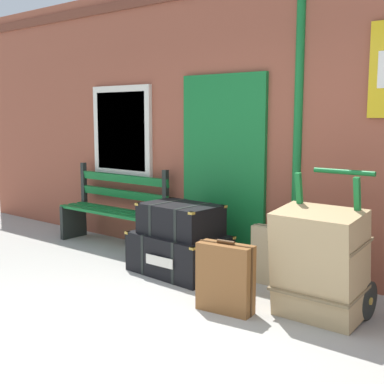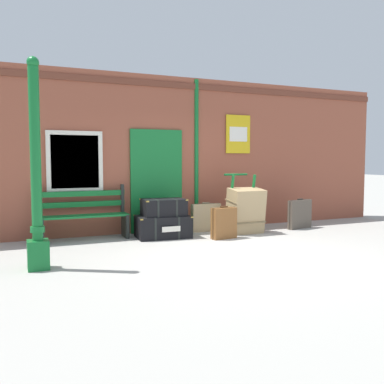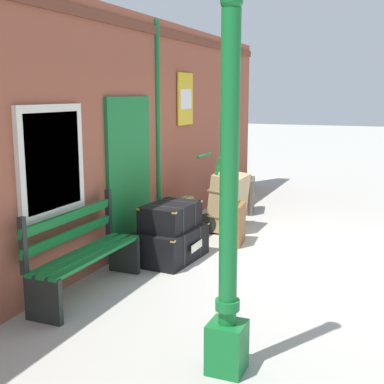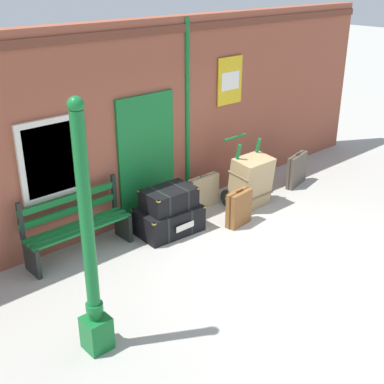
{
  "view_description": "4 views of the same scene",
  "coord_description": "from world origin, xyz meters",
  "px_view_note": "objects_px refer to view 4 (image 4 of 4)",
  "views": [
    {
      "loc": [
        2.89,
        -2.23,
        1.65
      ],
      "look_at": [
        -0.35,
        1.73,
        0.89
      ],
      "focal_mm": 48.43,
      "sensor_mm": 36.0,
      "label": 1
    },
    {
      "loc": [
        -3.24,
        -5.78,
        1.49
      ],
      "look_at": [
        0.11,
        1.94,
        0.84
      ],
      "focal_mm": 39.48,
      "sensor_mm": 36.0,
      "label": 2
    },
    {
      "loc": [
        -6.45,
        -0.94,
        2.13
      ],
      "look_at": [
        0.42,
        1.89,
        0.72
      ],
      "focal_mm": 48.33,
      "sensor_mm": 36.0,
      "label": 3
    },
    {
      "loc": [
        -5.2,
        -3.85,
        3.9
      ],
      "look_at": [
        -0.14,
        1.71,
        0.59
      ],
      "focal_mm": 47.99,
      "sensor_mm": 36.0,
      "label": 4
    }
  ],
  "objects_px": {
    "lamp_post": "(91,265)",
    "suitcase_brown": "(297,170)",
    "platform_bench": "(77,226)",
    "steamer_trunk_middle": "(169,198)",
    "suitcase_beige": "(204,192)",
    "porters_trolley": "(243,189)",
    "steamer_trunk_base": "(169,220)",
    "suitcase_cream": "(239,208)",
    "large_brown_trunk": "(251,182)"
  },
  "relations": [
    {
      "from": "lamp_post",
      "to": "suitcase_beige",
      "type": "xyz_separation_m",
      "value": [
        3.4,
        1.86,
        -0.78
      ]
    },
    {
      "from": "platform_bench",
      "to": "porters_trolley",
      "type": "relative_size",
      "value": 1.33
    },
    {
      "from": "platform_bench",
      "to": "suitcase_brown",
      "type": "xyz_separation_m",
      "value": [
        4.49,
        -0.56,
        -0.13
      ]
    },
    {
      "from": "large_brown_trunk",
      "to": "porters_trolley",
      "type": "bearing_deg",
      "value": 90.0
    },
    {
      "from": "steamer_trunk_base",
      "to": "large_brown_trunk",
      "type": "distance_m",
      "value": 1.72
    },
    {
      "from": "steamer_trunk_middle",
      "to": "porters_trolley",
      "type": "bearing_deg",
      "value": -1.87
    },
    {
      "from": "suitcase_cream",
      "to": "platform_bench",
      "type": "bearing_deg",
      "value": 158.57
    },
    {
      "from": "suitcase_beige",
      "to": "suitcase_brown",
      "type": "bearing_deg",
      "value": -13.6
    },
    {
      "from": "steamer_trunk_middle",
      "to": "steamer_trunk_base",
      "type": "bearing_deg",
      "value": -163.06
    },
    {
      "from": "suitcase_beige",
      "to": "suitcase_cream",
      "type": "height_order",
      "value": "suitcase_cream"
    },
    {
      "from": "platform_bench",
      "to": "suitcase_beige",
      "type": "height_order",
      "value": "platform_bench"
    },
    {
      "from": "platform_bench",
      "to": "suitcase_brown",
      "type": "relative_size",
      "value": 2.43
    },
    {
      "from": "steamer_trunk_middle",
      "to": "lamp_post",
      "type": "bearing_deg",
      "value": -146.45
    },
    {
      "from": "steamer_trunk_base",
      "to": "suitcase_beige",
      "type": "relative_size",
      "value": 1.65
    },
    {
      "from": "large_brown_trunk",
      "to": "suitcase_beige",
      "type": "height_order",
      "value": "large_brown_trunk"
    },
    {
      "from": "platform_bench",
      "to": "steamer_trunk_middle",
      "type": "xyz_separation_m",
      "value": [
        1.43,
        -0.37,
        0.14
      ]
    },
    {
      "from": "suitcase_beige",
      "to": "platform_bench",
      "type": "bearing_deg",
      "value": 178.27
    },
    {
      "from": "steamer_trunk_middle",
      "to": "large_brown_trunk",
      "type": "bearing_deg",
      "value": -7.78
    },
    {
      "from": "steamer_trunk_base",
      "to": "steamer_trunk_middle",
      "type": "distance_m",
      "value": 0.37
    },
    {
      "from": "large_brown_trunk",
      "to": "suitcase_beige",
      "type": "distance_m",
      "value": 0.84
    },
    {
      "from": "suitcase_brown",
      "to": "steamer_trunk_middle",
      "type": "bearing_deg",
      "value": 176.42
    },
    {
      "from": "lamp_post",
      "to": "large_brown_trunk",
      "type": "distance_m",
      "value": 4.3
    },
    {
      "from": "steamer_trunk_middle",
      "to": "suitcase_cream",
      "type": "height_order",
      "value": "steamer_trunk_middle"
    },
    {
      "from": "steamer_trunk_base",
      "to": "lamp_post",
      "type": "bearing_deg",
      "value": -146.35
    },
    {
      "from": "platform_bench",
      "to": "steamer_trunk_middle",
      "type": "bearing_deg",
      "value": -14.52
    },
    {
      "from": "suitcase_brown",
      "to": "platform_bench",
      "type": "bearing_deg",
      "value": 172.86
    },
    {
      "from": "porters_trolley",
      "to": "suitcase_beige",
      "type": "xyz_separation_m",
      "value": [
        -0.64,
        0.35,
        0.02
      ]
    },
    {
      "from": "steamer_trunk_base",
      "to": "porters_trolley",
      "type": "distance_m",
      "value": 1.69
    },
    {
      "from": "steamer_trunk_middle",
      "to": "suitcase_brown",
      "type": "xyz_separation_m",
      "value": [
        3.05,
        -0.19,
        -0.27
      ]
    },
    {
      "from": "porters_trolley",
      "to": "steamer_trunk_middle",
      "type": "bearing_deg",
      "value": 178.13
    },
    {
      "from": "large_brown_trunk",
      "to": "suitcase_cream",
      "type": "xyz_separation_m",
      "value": [
        -0.68,
        -0.35,
        -0.17
      ]
    },
    {
      "from": "lamp_post",
      "to": "suitcase_brown",
      "type": "xyz_separation_m",
      "value": [
        5.41,
        1.38,
        -0.76
      ]
    },
    {
      "from": "suitcase_brown",
      "to": "suitcase_beige",
      "type": "relative_size",
      "value": 1.03
    },
    {
      "from": "large_brown_trunk",
      "to": "suitcase_brown",
      "type": "relative_size",
      "value": 1.4
    },
    {
      "from": "steamer_trunk_middle",
      "to": "suitcase_cream",
      "type": "bearing_deg",
      "value": -30.32
    },
    {
      "from": "porters_trolley",
      "to": "suitcase_beige",
      "type": "height_order",
      "value": "porters_trolley"
    },
    {
      "from": "platform_bench",
      "to": "steamer_trunk_base",
      "type": "relative_size",
      "value": 1.52
    },
    {
      "from": "porters_trolley",
      "to": "suitcase_beige",
      "type": "distance_m",
      "value": 0.73
    },
    {
      "from": "large_brown_trunk",
      "to": "suitcase_beige",
      "type": "xyz_separation_m",
      "value": [
        -0.64,
        0.53,
        -0.17
      ]
    },
    {
      "from": "large_brown_trunk",
      "to": "suitcase_beige",
      "type": "bearing_deg",
      "value": 140.48
    },
    {
      "from": "large_brown_trunk",
      "to": "suitcase_cream",
      "type": "distance_m",
      "value": 0.78
    },
    {
      "from": "large_brown_trunk",
      "to": "steamer_trunk_base",
      "type": "bearing_deg",
      "value": 172.45
    },
    {
      "from": "suitcase_brown",
      "to": "suitcase_beige",
      "type": "distance_m",
      "value": 2.07
    },
    {
      "from": "large_brown_trunk",
      "to": "suitcase_brown",
      "type": "distance_m",
      "value": 1.39
    },
    {
      "from": "porters_trolley",
      "to": "platform_bench",
      "type": "bearing_deg",
      "value": 172.2
    },
    {
      "from": "porters_trolley",
      "to": "lamp_post",
      "type": "bearing_deg",
      "value": -159.46
    },
    {
      "from": "steamer_trunk_base",
      "to": "large_brown_trunk",
      "type": "xyz_separation_m",
      "value": [
        1.69,
        -0.22,
        0.25
      ]
    },
    {
      "from": "suitcase_beige",
      "to": "steamer_trunk_middle",
      "type": "bearing_deg",
      "value": -164.04
    },
    {
      "from": "steamer_trunk_base",
      "to": "porters_trolley",
      "type": "xyz_separation_m",
      "value": [
        1.69,
        -0.05,
        0.06
      ]
    },
    {
      "from": "steamer_trunk_base",
      "to": "steamer_trunk_middle",
      "type": "xyz_separation_m",
      "value": [
        0.02,
        0.0,
        0.37
      ]
    }
  ]
}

